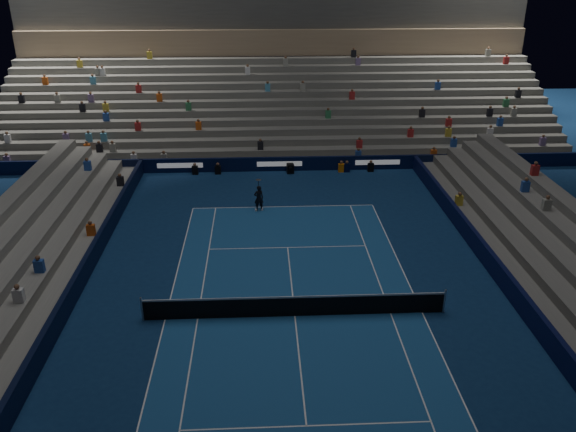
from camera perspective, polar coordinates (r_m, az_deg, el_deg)
The scene contains 9 objects.
ground at distance 25.35m, azimuth 0.67°, elevation -9.69°, with size 90.00×90.00×0.00m, color #0D274F.
court_surface at distance 25.34m, azimuth 0.67°, elevation -9.68°, with size 10.97×23.77×0.01m, color navy.
sponsor_barrier_far at distance 41.83m, azimuth -0.84°, elevation 5.08°, with size 44.00×0.25×1.00m, color black.
sponsor_barrier_east at distance 27.35m, azimuth 21.60°, elevation -7.60°, with size 0.25×37.00×1.00m, color #080D32.
sponsor_barrier_west at distance 26.40m, azimuth -21.10°, elevation -8.71°, with size 0.25×37.00×1.00m, color black.
grandstand_main at distance 50.12m, azimuth -1.24°, elevation 11.69°, with size 44.00×15.20×11.20m.
tennis_net at distance 25.07m, azimuth 0.67°, elevation -8.73°, with size 12.90×0.10×1.10m.
tennis_player at distance 35.08m, azimuth -2.85°, elevation 1.74°, with size 0.58×0.38×1.58m, color black.
broadcast_camera at distance 41.43m, azimuth 0.22°, elevation 4.65°, with size 0.52×0.96×0.64m.
Camera 1 is at (-1.32, -21.05, 14.05)m, focal length 36.64 mm.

